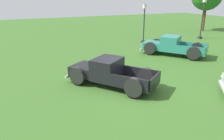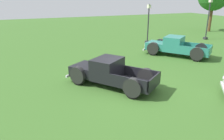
# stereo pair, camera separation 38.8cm
# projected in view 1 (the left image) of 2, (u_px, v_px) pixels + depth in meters

# --- Properties ---
(ground_plane) EXTENTS (80.00, 80.00, 0.00)m
(ground_plane) POSITION_uv_depth(u_px,v_px,m) (129.00, 89.00, 11.32)
(ground_plane) COLOR #3D6B28
(pickup_truck_foreground) EXTENTS (4.93, 4.25, 1.49)m
(pickup_truck_foreground) POSITION_uv_depth(u_px,v_px,m) (106.00, 72.00, 11.62)
(pickup_truck_foreground) COLOR black
(pickup_truck_foreground) RESTS_ON ground_plane
(pickup_truck_behind_right) EXTENTS (5.11, 4.40, 1.54)m
(pickup_truck_behind_right) POSITION_uv_depth(u_px,v_px,m) (169.00, 46.00, 17.60)
(pickup_truck_behind_right) COLOR #2D8475
(pickup_truck_behind_right) RESTS_ON ground_plane
(lamp_post_near) EXTENTS (0.36, 0.36, 3.86)m
(lamp_post_near) POSITION_uv_depth(u_px,v_px,m) (144.00, 23.00, 21.57)
(lamp_post_near) COLOR #2D2D33
(lamp_post_near) RESTS_ON ground_plane
(lamp_post_far) EXTENTS (0.36, 0.36, 4.35)m
(lamp_post_far) POSITION_uv_depth(u_px,v_px,m) (202.00, 18.00, 23.63)
(lamp_post_far) COLOR #2D2D33
(lamp_post_far) RESTS_ON ground_plane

